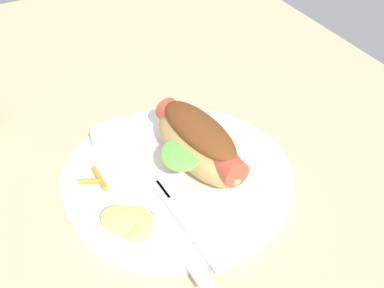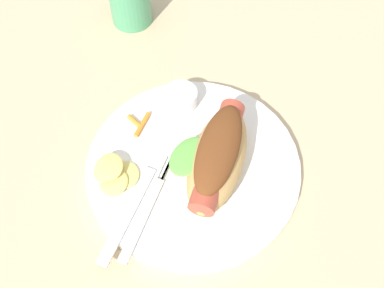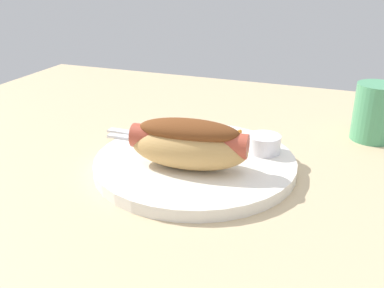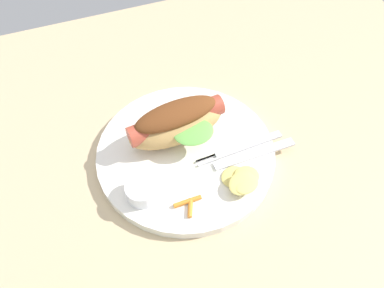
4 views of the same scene
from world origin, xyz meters
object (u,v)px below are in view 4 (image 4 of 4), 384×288
object	(u,v)px
chips_pile	(242,180)
carrot_garnish	(186,205)
hot_dog	(177,122)
knife	(255,154)
fork	(242,148)
sauce_ramekin	(142,191)
plate	(186,153)

from	to	relation	value
chips_pile	carrot_garnish	xyz separation A→B (cm)	(8.73, 0.59, -0.57)
hot_dog	knife	size ratio (longest dim) A/B	1.19
fork	carrot_garnish	distance (cm)	12.98
sauce_ramekin	knife	distance (cm)	17.83
chips_pile	plate	bearing A→B (deg)	-57.26
knife	chips_pile	world-z (taller)	chips_pile
plate	hot_dog	size ratio (longest dim) A/B	1.73
hot_dog	knife	xyz separation A→B (cm)	(-9.69, 7.63, -3.22)
hot_dog	chips_pile	size ratio (longest dim) A/B	2.34
hot_dog	sauce_ramekin	size ratio (longest dim) A/B	3.47
sauce_ramekin	fork	xyz separation A→B (cm)	(-16.46, -2.35, -1.03)
plate	chips_pile	size ratio (longest dim) A/B	4.05
sauce_ramekin	fork	distance (cm)	16.66
fork	knife	world-z (taller)	same
knife	carrot_garnish	size ratio (longest dim) A/B	3.32
knife	carrot_garnish	xyz separation A→B (cm)	(12.77, 4.37, 0.14)
plate	sauce_ramekin	world-z (taller)	sauce_ramekin
plate	carrot_garnish	size ratio (longest dim) A/B	6.83
knife	carrot_garnish	distance (cm)	13.50
plate	sauce_ramekin	size ratio (longest dim) A/B	6.01
plate	knife	size ratio (longest dim) A/B	2.05
sauce_ramekin	chips_pile	world-z (taller)	sauce_ramekin
plate	chips_pile	distance (cm)	10.10
plate	hot_dog	xyz separation A→B (cm)	(0.26, -3.03, 4.20)
fork	chips_pile	distance (cm)	6.20
hot_dog	carrot_garnish	world-z (taller)	hot_dog
plate	hot_dog	bearing A→B (deg)	-85.06
hot_dog	knife	distance (cm)	12.75
sauce_ramekin	chips_pile	bearing A→B (deg)	166.95
plate	fork	world-z (taller)	fork
sauce_ramekin	chips_pile	xyz separation A→B (cm)	(-13.75, 3.19, -0.34)
fork	chips_pile	world-z (taller)	chips_pile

